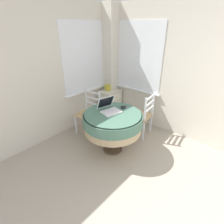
% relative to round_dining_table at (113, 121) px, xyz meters
% --- Properties ---
extents(corner_room_shell, '(4.62, 5.14, 2.55)m').
position_rel_round_dining_table_xyz_m(corner_room_shell, '(0.36, 0.06, 0.67)').
color(corner_room_shell, beige).
rests_on(corner_room_shell, ground_plane).
extents(round_dining_table, '(1.03, 1.03, 0.76)m').
position_rel_round_dining_table_xyz_m(round_dining_table, '(0.00, 0.00, 0.00)').
color(round_dining_table, '#4C3D2D').
rests_on(round_dining_table, ground_plane).
extents(laptop, '(0.39, 0.41, 0.24)m').
position_rel_round_dining_table_xyz_m(laptop, '(0.03, 0.11, 0.21)').
color(laptop, white).
rests_on(laptop, round_dining_table).
extents(computer_mouse, '(0.06, 0.10, 0.05)m').
position_rel_round_dining_table_xyz_m(computer_mouse, '(0.27, -0.00, 0.18)').
color(computer_mouse, black).
rests_on(computer_mouse, round_dining_table).
extents(cell_phone, '(0.06, 0.11, 0.01)m').
position_rel_round_dining_table_xyz_m(cell_phone, '(0.35, -0.00, 0.16)').
color(cell_phone, '#B2B7BC').
rests_on(cell_phone, round_dining_table).
extents(dining_chair_near_back_window, '(0.45, 0.46, 0.92)m').
position_rel_round_dining_table_xyz_m(dining_chair_near_back_window, '(0.14, 0.79, -0.16)').
color(dining_chair_near_back_window, tan).
rests_on(dining_chair_near_back_window, ground_plane).
extents(dining_chair_near_right_window, '(0.47, 0.46, 0.92)m').
position_rel_round_dining_table_xyz_m(dining_chair_near_right_window, '(0.79, -0.11, -0.16)').
color(dining_chair_near_right_window, tan).
rests_on(dining_chair_near_right_window, ground_plane).
extents(corner_cabinet, '(0.50, 0.42, 0.67)m').
position_rel_round_dining_table_xyz_m(corner_cabinet, '(1.02, 0.99, -0.27)').
color(corner_cabinet, silver).
rests_on(corner_cabinet, ground_plane).
extents(storage_box, '(0.20, 0.14, 0.15)m').
position_rel_round_dining_table_xyz_m(storage_box, '(1.05, 1.02, 0.14)').
color(storage_box, gold).
rests_on(storage_box, corner_cabinet).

